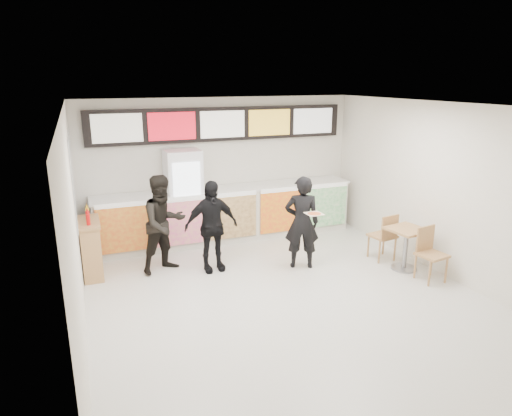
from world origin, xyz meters
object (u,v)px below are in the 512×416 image
customer_mid (211,226)px  condiment_ledge (91,248)px  drinks_fridge (184,198)px  customer_left (164,224)px  customer_main (302,222)px  cafe_table (406,241)px  service_counter (228,214)px

customer_mid → condiment_ledge: size_ratio=1.40×
condiment_ledge → drinks_fridge: bearing=25.9°
customer_left → condiment_ledge: customer_left is taller
customer_main → customer_mid: size_ratio=1.03×
cafe_table → service_counter: bearing=123.4°
customer_left → cafe_table: (4.07, -1.54, -0.34)m
customer_main → condiment_ledge: size_ratio=1.44×
service_counter → customer_main: size_ratio=3.24×
customer_main → service_counter: bearing=-45.6°
customer_main → customer_left: (-2.36, 0.75, 0.03)m
customer_main → customer_mid: 1.64m
customer_left → condiment_ledge: bearing=147.2°
drinks_fridge → customer_mid: drinks_fridge is taller
service_counter → condiment_ledge: size_ratio=4.65×
service_counter → customer_main: (0.79, -1.92, 0.29)m
drinks_fridge → customer_main: bearing=-48.3°
service_counter → customer_mid: size_ratio=3.33×
service_counter → customer_main: 2.09m
customer_main → customer_left: bearing=4.4°
service_counter → condiment_ledge: (-2.82, -0.90, -0.06)m
drinks_fridge → customer_main: (1.72, -1.93, -0.14)m
customer_main → cafe_table: customer_main is taller
customer_left → drinks_fridge: bearing=40.9°
drinks_fridge → cafe_table: drinks_fridge is taller
customer_left → customer_mid: size_ratio=1.06×
customer_main → customer_left: size_ratio=0.97×
service_counter → cafe_table: service_counter is taller
condiment_ledge → customer_left: bearing=-12.1°
service_counter → customer_left: customer_left is taller
service_counter → cafe_table: size_ratio=3.40×
drinks_fridge → customer_main: size_ratio=1.16×
service_counter → condiment_ledge: condiment_ledge is taller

